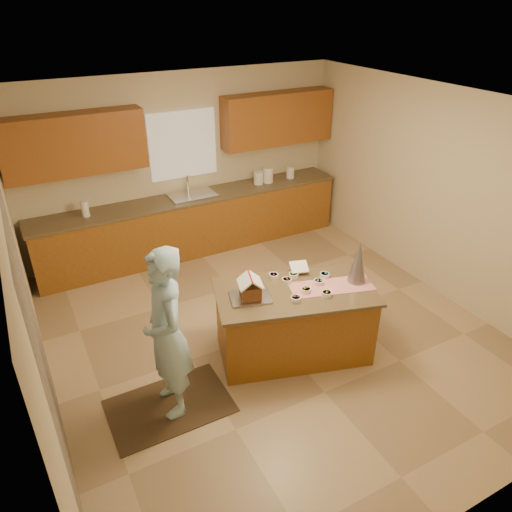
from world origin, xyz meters
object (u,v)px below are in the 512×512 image
at_px(tinsel_tree, 358,262).
at_px(boy, 167,334).
at_px(island_base, 294,323).
at_px(gingerbread_house, 250,289).

bearing_deg(tinsel_tree, boy, 179.43).
distance_m(island_base, tinsel_tree, 0.99).
distance_m(boy, gingerbread_house, 1.02).
distance_m(tinsel_tree, gingerbread_house, 1.22).
bearing_deg(boy, tinsel_tree, 92.72).
height_order(tinsel_tree, gingerbread_house, tinsel_tree).
bearing_deg(gingerbread_house, tinsel_tree, -12.28).
distance_m(tinsel_tree, boy, 2.19).
bearing_deg(boy, gingerbread_house, 106.70).
distance_m(island_base, gingerbread_house, 0.75).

